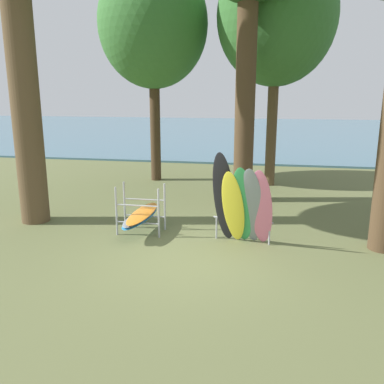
{
  "coord_description": "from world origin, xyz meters",
  "views": [
    {
      "loc": [
        1.64,
        -8.26,
        3.54
      ],
      "look_at": [
        -0.22,
        1.59,
        1.1
      ],
      "focal_mm": 38.55,
      "sensor_mm": 36.0,
      "label": 1
    }
  ],
  "objects": [
    {
      "name": "leaning_board_pile",
      "position": [
        1.07,
        0.97,
        0.99
      ],
      "size": [
        1.52,
        1.01,
        2.27
      ],
      "color": "black",
      "rests_on": "ground"
    },
    {
      "name": "ground_plane",
      "position": [
        0.0,
        0.0,
        0.0
      ],
      "size": [
        80.0,
        80.0,
        0.0
      ],
      "primitive_type": "plane",
      "color": "#60663D"
    },
    {
      "name": "tree_far_right_back",
      "position": [
        1.69,
        7.8,
        6.16
      ],
      "size": [
        4.29,
        4.29,
        8.66
      ],
      "color": "brown",
      "rests_on": "ground"
    },
    {
      "name": "lake_water",
      "position": [
        0.0,
        30.1,
        0.05
      ],
      "size": [
        80.0,
        36.0,
        0.1
      ],
      "primitive_type": "cube",
      "color": "#477084",
      "rests_on": "ground"
    },
    {
      "name": "board_storage_rack",
      "position": [
        -1.52,
        1.46,
        0.47
      ],
      "size": [
        1.15,
        2.13,
        1.25
      ],
      "color": "#9EA0A5",
      "rests_on": "ground"
    },
    {
      "name": "tree_mid_behind",
      "position": [
        -2.92,
        7.91,
        6.02
      ],
      "size": [
        4.18,
        4.18,
        8.46
      ],
      "color": "#42301E",
      "rests_on": "ground"
    }
  ]
}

